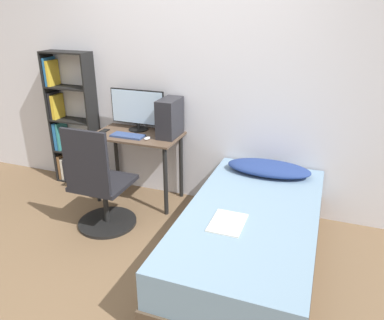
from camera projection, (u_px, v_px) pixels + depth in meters
The scene contains 13 objects.
ground_plane at pixel (124, 276), 2.99m from camera, with size 14.00×14.00×0.00m, color brown.
wall_back at pixel (190, 85), 3.80m from camera, with size 8.00×0.05×2.50m.
desk at pixel (138, 147), 3.96m from camera, with size 0.91×0.52×0.76m.
bookshelf at pixel (68, 123), 4.36m from camera, with size 0.56×0.22×1.54m.
office_chair at pixel (100, 191), 3.50m from camera, with size 0.57×0.57×1.04m.
bed at pixel (250, 239), 3.02m from camera, with size 1.03×1.98×0.53m.
pillow at pixel (269, 168), 3.52m from camera, with size 0.78×0.36×0.11m.
magazine at pixel (228, 223), 2.73m from camera, with size 0.24×0.32×0.01m.
monitor at pixel (137, 109), 3.95m from camera, with size 0.61×0.21×0.44m.
keyboard at pixel (128, 136), 3.83m from camera, with size 0.34×0.14×0.02m.
pc_tower at pixel (170, 118), 3.78m from camera, with size 0.18×0.34×0.39m.
mouse at pixel (147, 138), 3.76m from camera, with size 0.06×0.09×0.02m.
phone at pixel (104, 131), 3.98m from camera, with size 0.07×0.14×0.01m.
Camera 1 is at (1.34, -2.06, 2.01)m, focal length 35.00 mm.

